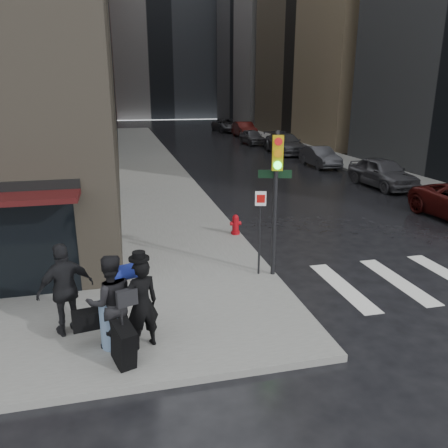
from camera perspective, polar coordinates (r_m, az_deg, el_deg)
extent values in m
plane|color=black|center=(9.80, -0.64, -12.65)|extent=(140.00, 140.00, 0.00)
cube|color=slate|center=(35.68, -10.35, 9.02)|extent=(4.00, 50.00, 0.15)
cube|color=slate|center=(38.80, 10.24, 9.65)|extent=(3.00, 50.00, 0.15)
cube|color=silver|center=(11.78, 15.24, -7.91)|extent=(0.50, 3.00, 0.01)
cube|color=silver|center=(12.59, 21.72, -6.90)|extent=(0.50, 3.00, 0.01)
cube|color=#55261D|center=(71.65, -24.06, 22.15)|extent=(22.00, 20.00, 26.00)
cube|color=slate|center=(72.33, 10.21, 22.80)|extent=(22.00, 20.00, 25.00)
cube|color=slate|center=(87.38, -8.84, 24.12)|extent=(40.00, 12.00, 32.00)
imported|color=black|center=(8.41, -10.70, -10.23)|extent=(0.75, 0.62, 1.78)
cylinder|color=black|center=(8.04, -11.05, -4.46)|extent=(0.38, 0.38, 0.05)
cylinder|color=black|center=(8.02, -11.07, -4.06)|extent=(0.24, 0.24, 0.14)
cube|color=black|center=(8.17, -12.57, -9.36)|extent=(0.40, 0.24, 0.31)
cube|color=black|center=(8.15, -12.94, -15.17)|extent=(0.51, 0.75, 0.90)
cylinder|color=black|center=(7.91, -13.17, -12.26)|extent=(0.04, 0.04, 0.41)
imported|color=black|center=(8.53, -14.56, -9.81)|extent=(1.01, 0.84, 1.86)
cube|color=black|center=(8.83, -17.40, -11.82)|extent=(0.60, 0.39, 0.35)
cylinder|color=navy|center=(8.47, -12.86, -6.17)|extent=(0.62, 0.47, 0.30)
imported|color=black|center=(9.23, -19.98, -8.02)|extent=(1.21, 0.89, 1.91)
cylinder|color=black|center=(11.24, 6.67, 2.40)|extent=(0.11, 0.11, 3.78)
cube|color=#C0A10C|center=(10.77, 7.02, 9.19)|extent=(0.30, 0.23, 0.85)
cylinder|color=red|center=(10.64, 7.13, 10.63)|extent=(0.19, 0.09, 0.19)
cylinder|color=orange|center=(10.68, 7.07, 9.12)|extent=(0.19, 0.09, 0.19)
cylinder|color=#19E533|center=(10.72, 7.02, 7.62)|extent=(0.19, 0.09, 0.19)
cylinder|color=black|center=(11.42, 4.65, -1.25)|extent=(0.06, 0.06, 2.27)
cube|color=white|center=(11.13, 4.82, 3.33)|extent=(0.28, 0.09, 0.38)
cube|color=black|center=(11.14, 6.67, 6.51)|extent=(0.83, 0.24, 0.21)
cylinder|color=#9D0911|center=(14.96, 1.50, -1.13)|extent=(0.30, 0.30, 0.09)
cylinder|color=#9D0911|center=(14.89, 1.51, -0.27)|extent=(0.23, 0.23, 0.56)
sphere|color=#9D0911|center=(14.80, 1.52, 0.84)|extent=(0.21, 0.21, 0.21)
cylinder|color=#9D0911|center=(14.86, 1.51, 0.08)|extent=(0.38, 0.15, 0.13)
imported|color=#4C4B50|center=(24.39, 20.00, 6.33)|extent=(1.96, 4.56, 1.53)
imported|color=#3C3C41|center=(30.03, 12.43, 8.57)|extent=(1.41, 4.01, 1.32)
imported|color=#434348|center=(36.19, 7.95, 10.39)|extent=(2.25, 5.48, 1.59)
imported|color=#49494E|center=(42.30, 3.70, 11.29)|extent=(1.81, 4.10, 1.37)
imported|color=#44100D|center=(49.03, 2.65, 12.24)|extent=(1.73, 4.96, 1.63)
imported|color=#3E3E43|center=(55.45, 0.40, 12.78)|extent=(3.14, 5.92, 1.59)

